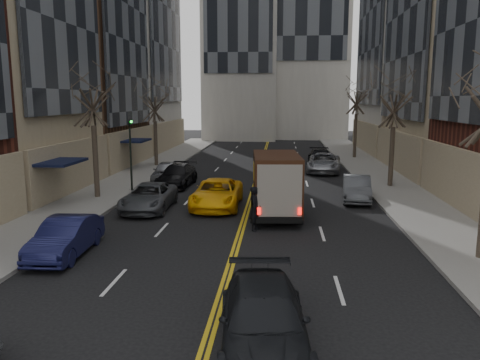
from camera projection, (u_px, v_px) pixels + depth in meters
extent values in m
cube|color=slate|center=(132.00, 178.00, 33.83)|extent=(4.00, 66.00, 0.15)
cube|color=slate|center=(386.00, 181.00, 32.31)|extent=(4.00, 66.00, 0.15)
cube|color=#4C301E|center=(72.00, 21.00, 38.22)|extent=(9.00, 12.00, 24.00)
cube|color=black|center=(127.00, 4.00, 37.62)|extent=(0.20, 10.56, 19.20)
cube|color=black|center=(59.00, 162.00, 24.68)|extent=(2.00, 3.00, 0.15)
cube|color=black|center=(44.00, 181.00, 24.94)|extent=(0.20, 3.00, 2.50)
cube|color=black|center=(134.00, 141.00, 37.44)|extent=(2.00, 3.00, 0.15)
cube|color=black|center=(124.00, 153.00, 37.70)|extent=(0.20, 3.00, 2.50)
cylinder|color=#382D23|center=(96.00, 162.00, 26.58)|extent=(0.30, 0.30, 4.05)
cylinder|color=#382D23|center=(156.00, 143.00, 39.37)|extent=(0.30, 0.30, 3.69)
cylinder|color=#382D23|center=(391.00, 156.00, 30.02)|extent=(0.30, 0.30, 3.78)
cylinder|color=#382D23|center=(355.00, 136.00, 44.72)|extent=(0.30, 0.30, 4.14)
cylinder|color=black|center=(131.00, 160.00, 28.45)|extent=(0.12, 0.12, 3.80)
imported|color=black|center=(129.00, 121.00, 28.04)|extent=(0.15, 0.18, 0.90)
sphere|color=#0CE526|center=(131.00, 122.00, 27.94)|extent=(0.14, 0.14, 0.14)
cube|color=black|center=(275.00, 206.00, 23.06)|extent=(2.36, 5.79, 0.27)
cube|color=black|center=(273.00, 181.00, 24.95)|extent=(2.19, 1.66, 1.86)
cube|color=black|center=(276.00, 182.00, 22.36)|extent=(2.44, 4.48, 2.65)
cube|color=black|center=(279.00, 220.00, 20.37)|extent=(2.04, 0.31, 0.27)
cube|color=red|center=(259.00, 211.00, 20.30)|extent=(0.16, 0.06, 0.31)
cube|color=red|center=(300.00, 211.00, 20.28)|extent=(0.16, 0.06, 0.31)
cube|color=gold|center=(254.00, 171.00, 22.32)|extent=(0.09, 0.80, 0.80)
cube|color=gold|center=(299.00, 171.00, 22.30)|extent=(0.09, 0.80, 0.80)
cylinder|color=black|center=(253.00, 199.00, 24.91)|extent=(0.31, 0.87, 0.85)
cylinder|color=black|center=(293.00, 199.00, 24.89)|extent=(0.31, 0.87, 0.85)
cylinder|color=black|center=(255.00, 214.00, 21.60)|extent=(0.31, 0.87, 0.85)
cylinder|color=black|center=(300.00, 215.00, 21.57)|extent=(0.31, 0.87, 0.85)
imported|color=black|center=(263.00, 320.00, 10.67)|extent=(2.41, 5.07, 1.43)
cube|color=black|center=(265.00, 284.00, 11.27)|extent=(0.13, 0.04, 0.09)
cube|color=blue|center=(265.00, 285.00, 11.24)|extent=(0.10, 0.01, 0.06)
imported|color=#FEB70A|center=(217.00, 194.00, 24.81)|extent=(2.44, 5.27, 1.46)
imported|color=black|center=(255.00, 209.00, 20.39)|extent=(0.62, 0.80, 1.95)
imported|color=#13143B|center=(66.00, 237.00, 17.13)|extent=(1.63, 4.28, 1.39)
imported|color=#47494E|center=(149.00, 197.00, 24.23)|extent=(2.31, 4.88, 1.35)
imported|color=black|center=(177.00, 176.00, 30.82)|extent=(2.19, 4.93, 1.41)
imported|color=#9FA2A7|center=(166.00, 171.00, 32.83)|extent=(1.75, 4.07, 1.37)
imported|color=#47494E|center=(357.00, 188.00, 26.42)|extent=(1.99, 4.42, 1.41)
imported|color=#A4A6AC|center=(324.00, 163.00, 36.70)|extent=(3.10, 5.60, 1.48)
imported|color=black|center=(320.00, 158.00, 40.00)|extent=(2.10, 4.96, 1.43)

